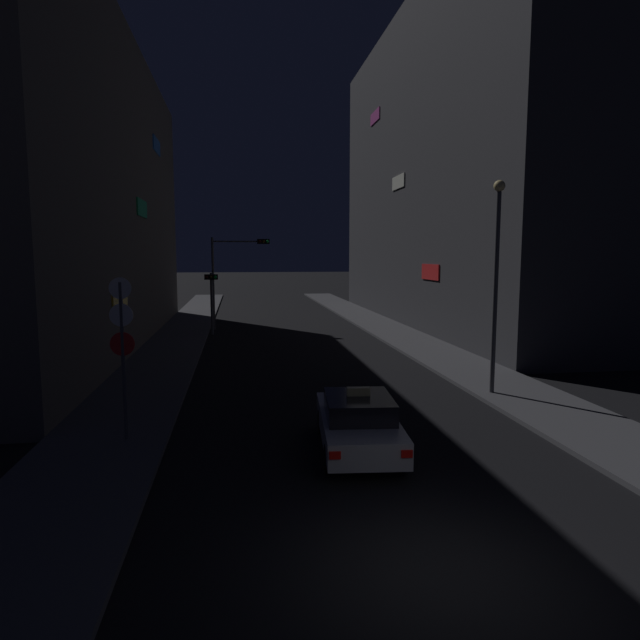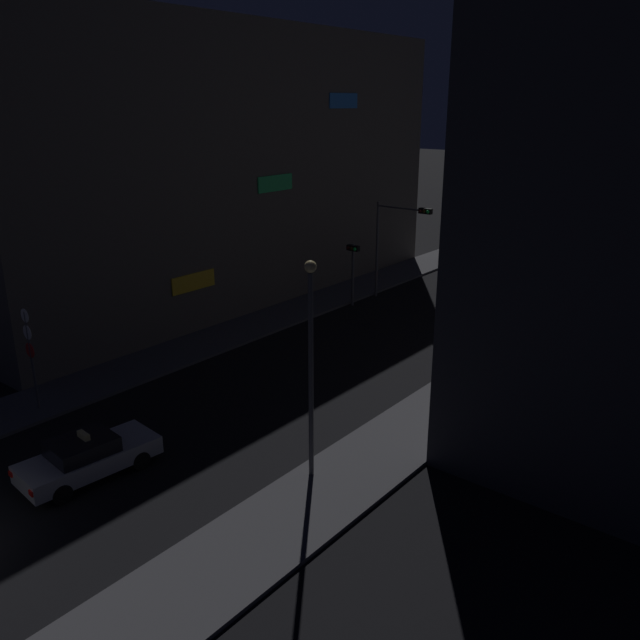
% 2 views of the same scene
% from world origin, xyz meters
% --- Properties ---
extents(sidewalk_left, '(3.17, 60.76, 0.14)m').
position_xyz_m(sidewalk_left, '(-6.49, 28.38, 0.07)').
color(sidewalk_left, '#424247').
rests_on(sidewalk_left, ground_plane).
extents(sidewalk_right, '(3.17, 60.76, 0.14)m').
position_xyz_m(sidewalk_right, '(6.49, 28.38, 0.07)').
color(sidewalk_right, '#424247').
rests_on(sidewalk_right, ground_plane).
extents(building_facade_left, '(10.57, 31.84, 15.88)m').
position_xyz_m(building_facade_left, '(-13.32, 23.04, 7.94)').
color(building_facade_left, '#514C47').
rests_on(building_facade_left, ground_plane).
extents(taxi, '(2.19, 4.59, 1.62)m').
position_xyz_m(taxi, '(-0.17, 5.31, 0.74)').
color(taxi, '#B7B7BC').
rests_on(taxi, ground_plane).
extents(traffic_light_overhead, '(3.75, 0.42, 5.96)m').
position_xyz_m(traffic_light_overhead, '(-3.35, 28.51, 4.23)').
color(traffic_light_overhead, '#47474C').
rests_on(traffic_light_overhead, ground_plane).
extents(traffic_light_left_kerb, '(0.80, 0.42, 3.77)m').
position_xyz_m(traffic_light_left_kerb, '(-4.65, 25.99, 2.70)').
color(traffic_light_left_kerb, '#47474C').
rests_on(traffic_light_left_kerb, ground_plane).
extents(sign_pole_left, '(0.60, 0.10, 4.14)m').
position_xyz_m(sign_pole_left, '(-5.95, 6.72, 2.62)').
color(sign_pole_left, '#47474C').
rests_on(sign_pole_left, sidewalk_left).
extents(street_lamp_near_block, '(0.38, 0.38, 7.15)m').
position_xyz_m(street_lamp_near_block, '(5.54, 9.81, 4.37)').
color(street_lamp_near_block, '#47474C').
rests_on(street_lamp_near_block, sidewalk_right).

